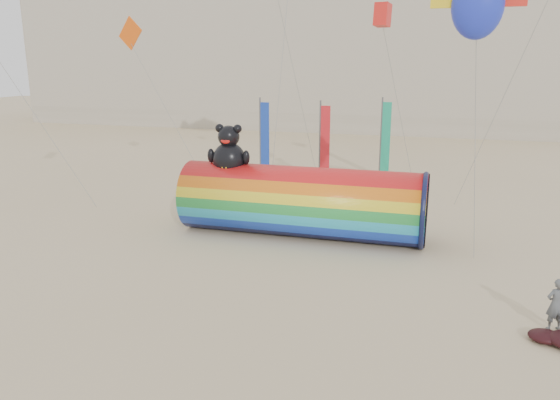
# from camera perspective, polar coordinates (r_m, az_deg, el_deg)

# --- Properties ---
(ground) EXTENTS (160.00, 160.00, 0.00)m
(ground) POSITION_cam_1_polar(r_m,az_deg,el_deg) (19.95, -2.62, -7.63)
(ground) COLOR #CCB58C
(ground) RESTS_ON ground
(hotel_building) EXTENTS (60.40, 15.40, 20.60)m
(hotel_building) POSITION_cam_1_polar(r_m,az_deg,el_deg) (65.99, 0.49, 16.93)
(hotel_building) COLOR #B7AD99
(hotel_building) RESTS_ON ground
(windsock_assembly) EXTENTS (10.52, 3.20, 4.85)m
(windsock_assembly) POSITION_cam_1_polar(r_m,az_deg,el_deg) (23.62, 2.24, 0.02)
(windsock_assembly) COLOR red
(windsock_assembly) RESTS_ON ground
(kite_handler) EXTENTS (0.66, 0.55, 1.56)m
(kite_handler) POSITION_cam_1_polar(r_m,az_deg,el_deg) (17.55, 26.87, -9.71)
(kite_handler) COLOR #525759
(kite_handler) RESTS_ON ground
(festival_banners) EXTENTS (7.99, 3.93, 5.20)m
(festival_banners) POSITION_cam_1_polar(r_m,az_deg,el_deg) (34.17, 4.63, 6.26)
(festival_banners) COLOR #59595E
(festival_banners) RESTS_ON ground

